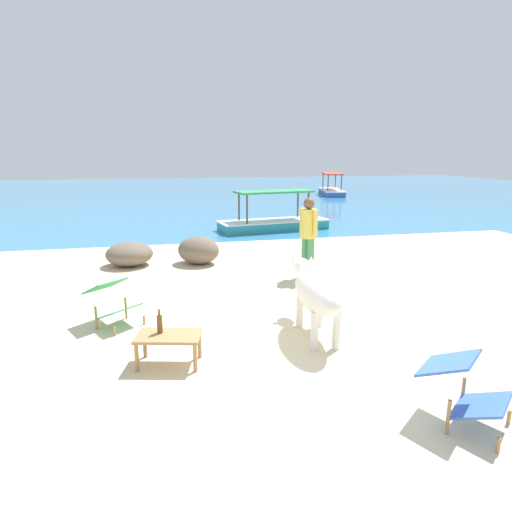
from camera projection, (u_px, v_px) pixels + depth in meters
sand_beach at (297, 345)px, 5.87m from camera, size 18.00×14.00×0.04m
water_surface at (187, 195)px, 26.78m from camera, size 60.00×36.00×0.03m
cow at (317, 290)px, 5.97m from camera, size 0.64×1.82×1.02m
low_bench_table at (169, 339)px, 5.23m from camera, size 0.84×0.60×0.38m
bottle at (160, 324)px, 5.25m from camera, size 0.07×0.07×0.30m
deck_chair_near at (464, 386)px, 4.07m from camera, size 0.90×0.93×0.68m
deck_chair_far at (113, 300)px, 6.45m from camera, size 0.90×0.93×0.68m
person_standing at (308, 232)px, 8.78m from camera, size 0.32×0.48×1.62m
shore_rock_large at (129, 254)px, 9.89m from camera, size 1.19×1.18×0.53m
shore_rock_medium at (198, 250)px, 10.04m from camera, size 1.29×1.27×0.62m
boat_teal at (274, 221)px, 14.63m from camera, size 3.81×1.71×1.29m
boat_blue at (331, 190)px, 26.69m from camera, size 1.96×3.84×1.29m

